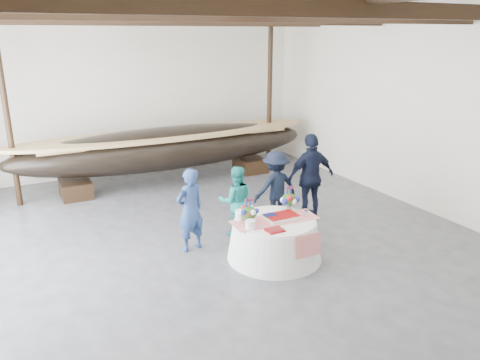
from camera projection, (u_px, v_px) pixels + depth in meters
name	position (u px, v px, depth m)	size (l,w,h in m)	color
floor	(227.00, 246.00, 9.21)	(10.00, 12.00, 0.01)	#3D3D42
wall_back	(138.00, 96.00, 13.62)	(10.00, 0.02, 4.50)	silver
wall_right	(423.00, 113.00, 10.70)	(0.02, 12.00, 4.50)	silver
ceiling	(224.00, 2.00, 7.85)	(10.00, 12.00, 0.01)	white
pavilion_structure	(207.00, 33.00, 8.65)	(9.80, 11.76, 4.50)	black
longboat_display	(169.00, 148.00, 12.75)	(8.40, 1.68, 1.57)	black
banquet_table	(274.00, 239.00, 8.63)	(1.75, 1.75, 0.75)	white
tabletop_items	(270.00, 210.00, 8.58)	(1.65, 1.04, 0.40)	red
guest_woman_blue	(190.00, 210.00, 8.83)	(0.59, 0.39, 1.63)	navy
guest_woman_teal	(236.00, 201.00, 9.53)	(0.71, 0.55, 1.46)	teal
guest_man_left	(276.00, 187.00, 10.17)	(1.03, 0.59, 1.60)	black
guest_man_right	(311.00, 177.00, 10.28)	(1.14, 0.47, 1.95)	black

